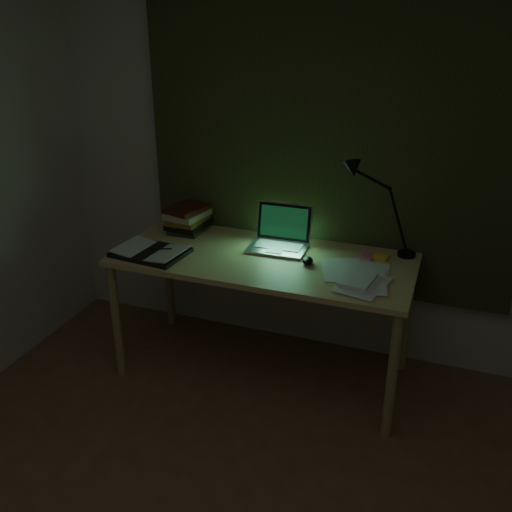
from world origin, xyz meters
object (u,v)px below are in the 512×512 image
Objects in this scene: book_stack at (188,218)px; desk_lamp at (412,210)px; open_textbook at (151,252)px; desk at (263,316)px; laptop at (278,231)px; loose_papers at (348,277)px.

book_stack is 1.35m from desk_lamp.
open_textbook is at bearing -95.31° from book_stack.
desk is 4.51× the size of laptop.
book_stack is (-0.62, 0.09, -0.04)m from laptop.
laptop reaches higher than loose_papers.
book_stack is at bearing 163.14° from loose_papers.
open_textbook is 1.12m from loose_papers.
loose_papers is at bearing -11.89° from desk.
open_textbook is 1.08× the size of loose_papers.
desk is 0.77m from book_stack.
desk is 0.76m from open_textbook.
open_textbook is at bearing -176.06° from loose_papers.
laptop reaches higher than book_stack.
desk is at bearing -21.01° from book_stack.
book_stack is at bearing 90.28° from open_textbook.
open_textbook is 1.59× the size of book_stack.
laptop is at bearing -8.57° from book_stack.
book_stack is (-0.58, 0.22, 0.47)m from desk.
loose_papers is 0.54m from desk_lamp.
desk_lamp is (1.37, 0.48, 0.26)m from open_textbook.
laptop is 1.49× the size of book_stack.
desk_lamp is (0.71, 0.16, 0.16)m from laptop.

